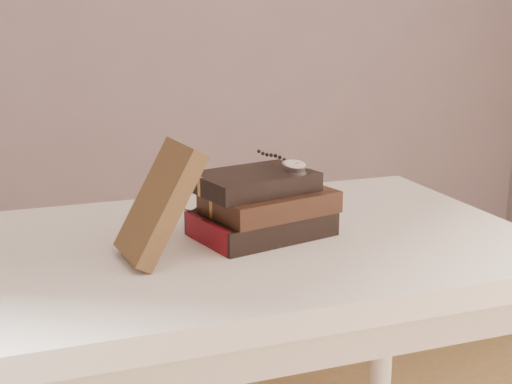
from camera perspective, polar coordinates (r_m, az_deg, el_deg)
name	(u,v)px	position (r m, az deg, el deg)	size (l,w,h in m)	color
table	(229,291)	(1.18, -2.22, -8.11)	(1.00, 0.60, 0.75)	white
book_stack	(262,206)	(1.16, 0.52, -1.15)	(0.25, 0.19, 0.11)	black
journal	(159,203)	(1.04, -7.90, -0.86)	(0.03, 0.12, 0.19)	#412D19
pocket_watch	(293,165)	(1.17, 3.03, 2.24)	(0.05, 0.15, 0.02)	silver
eyeglasses	(200,197)	(1.17, -4.57, -0.39)	(0.11, 0.12, 0.04)	silver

